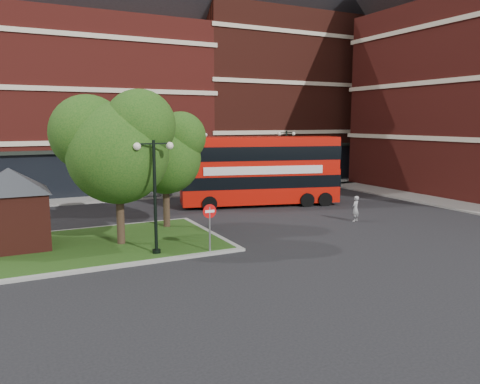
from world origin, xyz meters
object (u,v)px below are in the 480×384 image
car_silver (143,188)px  car_white (260,182)px  bus (260,166)px  woman (355,209)px

car_silver → car_white: (10.24, 0.00, -0.13)m
bus → car_silver: (-6.44, 6.83, -1.95)m
woman → car_white: woman is taller
bus → woman: bus is taller
woman → car_silver: size_ratio=0.33×
woman → car_silver: 16.56m
woman → bus: bearing=-95.9°
car_silver → car_white: 10.24m
bus → car_silver: bus is taller
bus → car_white: bus is taller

